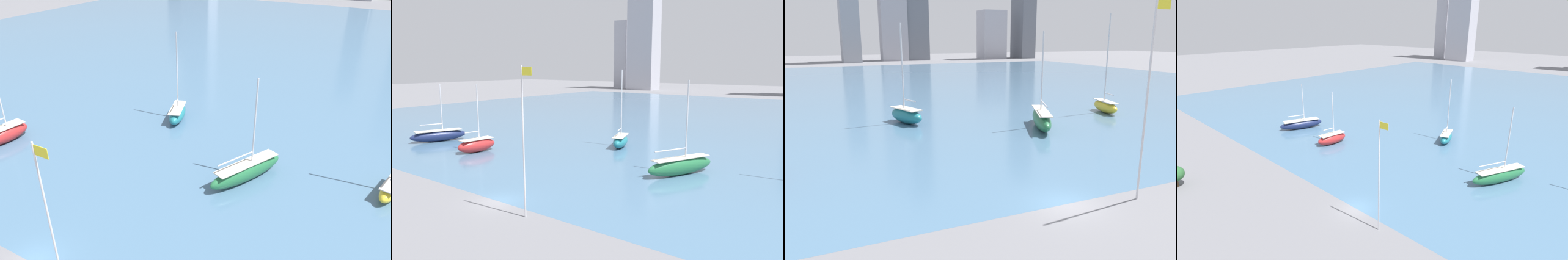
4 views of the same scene
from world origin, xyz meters
TOP-DOWN VIEW (x-y plane):
  - harbor_water at (0.00, 70.00)m, footprint 180.00×140.00m
  - flag_pole at (4.96, -1.19)m, footprint 1.24×0.14m
  - sailboat_green at (10.47, 19.22)m, footprint 5.76×9.60m
  - sailboat_teal at (-3.74, 28.48)m, footprint 4.00×6.47m
  - sailboat_red at (-19.55, 12.43)m, footprint 2.70×6.39m

SIDE VIEW (x-z plane):
  - harbor_water at x=0.00m, z-range 0.00..0.00m
  - sailboat_teal at x=-3.74m, z-range -5.12..7.26m
  - sailboat_red at x=-19.55m, z-range -4.02..6.24m
  - sailboat_green at x=10.47m, z-range -4.55..6.83m
  - flag_pole at x=4.96m, z-range 0.50..13.58m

